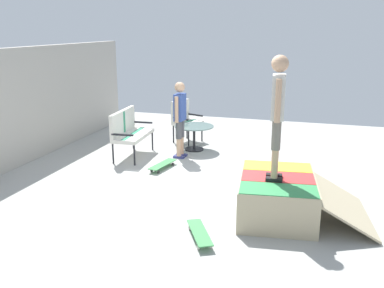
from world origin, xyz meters
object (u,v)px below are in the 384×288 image
(patio_chair_near_house, at_px, (184,117))
(patio_table, at_px, (194,133))
(patio_bench, at_px, (128,129))
(skateboard_by_bench, at_px, (163,165))
(skateboard_spare, at_px, (200,233))
(person_skater, at_px, (278,108))
(skate_ramp, at_px, (279,196))
(person_watching, at_px, (180,114))

(patio_chair_near_house, relative_size, patio_table, 1.13)
(patio_bench, bearing_deg, skateboard_by_bench, -120.36)
(skateboard_spare, bearing_deg, person_skater, -41.79)
(skate_ramp, distance_m, person_skater, 1.37)
(patio_chair_near_house, bearing_deg, person_skater, -145.51)
(skate_ramp, distance_m, patio_table, 3.78)
(skate_ramp, bearing_deg, skateboard_spare, 139.14)
(skate_ramp, distance_m, skateboard_by_bench, 2.91)
(patio_bench, bearing_deg, patio_chair_near_house, -26.28)
(patio_chair_near_house, bearing_deg, skateboard_spare, -159.68)
(patio_chair_near_house, xyz_separation_m, skateboard_by_bench, (-2.15, -0.24, -0.53))
(skate_ramp, relative_size, patio_bench, 1.62)
(patio_chair_near_house, distance_m, person_skater, 4.75)
(patio_chair_near_house, relative_size, skateboard_by_bench, 1.24)
(person_watching, distance_m, person_skater, 3.49)
(skate_ramp, relative_size, skateboard_spare, 2.60)
(person_watching, bearing_deg, person_skater, -137.73)
(patio_bench, height_order, patio_table, patio_bench)
(patio_table, bearing_deg, person_watching, 168.64)
(skate_ramp, xyz_separation_m, person_skater, (-0.12, 0.08, 1.36))
(patio_bench, bearing_deg, skateboard_spare, -141.71)
(patio_chair_near_house, xyz_separation_m, patio_table, (-0.66, -0.46, -0.21))
(person_skater, height_order, skateboard_by_bench, person_skater)
(patio_bench, distance_m, skateboard_spare, 4.13)
(patio_chair_near_house, height_order, patio_table, patio_chair_near_house)
(patio_chair_near_house, height_order, skateboard_spare, patio_chair_near_house)
(skate_ramp, relative_size, person_skater, 1.16)
(person_watching, bearing_deg, skate_ramp, -135.32)
(skateboard_by_bench, bearing_deg, patio_chair_near_house, 6.40)
(patio_table, xyz_separation_m, skateboard_by_bench, (-1.49, 0.21, -0.32))
(person_skater, height_order, skateboard_spare, person_skater)
(patio_bench, xyz_separation_m, person_watching, (0.27, -1.10, 0.34))
(patio_bench, relative_size, skateboard_spare, 1.61)
(person_skater, distance_m, skateboard_spare, 2.04)
(skate_ramp, xyz_separation_m, patio_chair_near_house, (3.70, 2.70, 0.31))
(person_watching, relative_size, skateboard_spare, 2.06)
(person_watching, bearing_deg, patio_table, -11.36)
(skate_ramp, relative_size, patio_table, 2.31)
(patio_chair_near_house, xyz_separation_m, person_skater, (-3.82, -2.62, 1.05))
(person_skater, xyz_separation_m, skateboard_spare, (-0.96, 0.86, -1.58))
(skateboard_by_bench, bearing_deg, patio_table, -8.13)
(person_skater, relative_size, skateboard_spare, 2.24)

